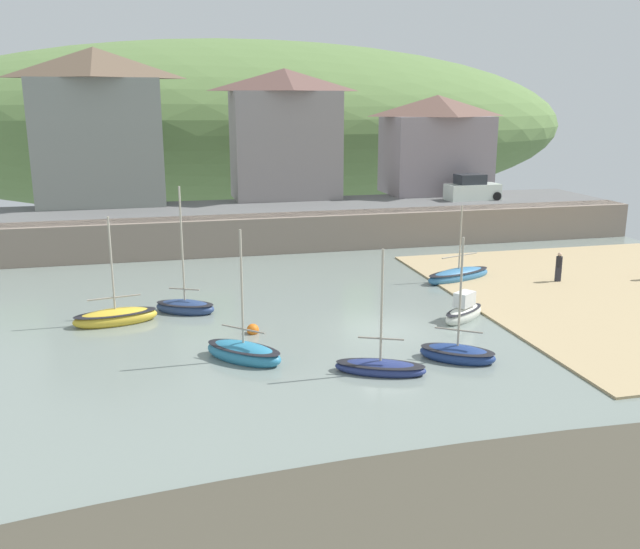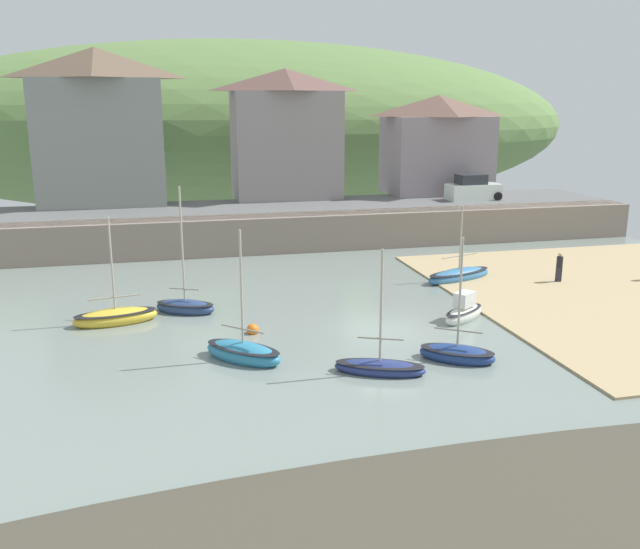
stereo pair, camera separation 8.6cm
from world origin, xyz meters
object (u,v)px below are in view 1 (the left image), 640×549
Objects in this scene: waterfront_building_centre at (285,133)px; sailboat_far_left at (457,353)px; waterfront_building_right at (436,144)px; waterfront_building_left at (99,126)px; sailboat_blue_trim at (459,275)px; parked_car_near_slipway at (472,189)px; dinghy_open_wooden at (244,352)px; person_near_water at (559,266)px; mooring_buoy at (253,330)px; sailboat_nearest_shore at (464,312)px; fishing_boat_green at (185,307)px; rowboat_small_beached at (380,367)px; motorboat_with_cabin at (116,317)px.

sailboat_far_left is (1.08, -29.50, -7.06)m from waterfront_building_centre.
sailboat_far_left is at bearing -111.02° from waterfront_building_right.
waterfront_building_left is 2.19× the size of sailboat_far_left.
parked_car_near_slipway reaches higher than sailboat_blue_trim.
sailboat_blue_trim is 16.20m from dinghy_open_wooden.
person_near_water is 3.04× the size of mooring_buoy.
waterfront_building_left is at bearing 141.18° from person_near_water.
parked_car_near_slipway reaches higher than sailboat_nearest_shore.
sailboat_nearest_shore is at bearing 7.72° from fishing_boat_green.
sailboat_blue_trim is at bearing 26.50° from mooring_buoy.
sailboat_nearest_shore is 1.74× the size of person_near_water.
parked_car_near_slipway is 7.84× the size of mooring_buoy.
waterfront_building_right is (12.42, 0.00, -0.96)m from waterfront_building_centre.
sailboat_far_left is (9.97, -8.77, -0.02)m from fishing_boat_green.
dinghy_open_wooden is 31.03m from parked_car_near_slipway.
dinghy_open_wooden is 1.28× the size of parked_car_near_slipway.
sailboat_blue_trim is 5.44m from person_near_water.
rowboat_small_beached is at bearing -94.28° from waterfront_building_centre.
motorboat_with_cabin is at bearing 174.48° from dinghy_open_wooden.
sailboat_far_left is 9.45× the size of mooring_buoy.
dinghy_open_wooden is 3.13m from mooring_buoy.
motorboat_with_cabin is 1.05× the size of rowboat_small_beached.
dinghy_open_wooden is (-10.50, -2.63, -0.06)m from sailboat_nearest_shore.
motorboat_with_cabin is at bearing 170.89° from sailboat_blue_trim.
parked_car_near_slipway is 28.30m from mooring_buoy.
waterfront_building_centre is at bearing 50.10° from motorboat_with_cabin.
fishing_boat_green is 3.27m from motorboat_with_cabin.
sailboat_nearest_shore is at bearing -2.37° from mooring_buoy.
dinghy_open_wooden reaches higher than person_near_water.
rowboat_small_beached is 1.16× the size of parked_car_near_slipway.
rowboat_small_beached is at bearing -124.58° from parked_car_near_slipway.
waterfront_building_right is 33.22m from motorboat_with_cabin.
sailboat_nearest_shore is at bearing -22.67° from motorboat_with_cabin.
waterfront_building_right is 20.20m from sailboat_blue_trim.
waterfront_building_right is 20.82m from person_near_water.
person_near_water is (18.38, 7.45, 0.68)m from dinghy_open_wooden.
waterfront_building_left is at bearing 150.94° from sailboat_far_left.
rowboat_small_beached is (-2.25, -30.03, -7.09)m from waterfront_building_centre.
rowboat_small_beached is (-14.66, -30.03, -6.13)m from waterfront_building_right.
sailboat_blue_trim is at bearing 160.34° from person_near_water.
fishing_boat_green reaches higher than parked_car_near_slipway.
waterfront_building_centre is 1.93× the size of sailboat_far_left.
motorboat_with_cabin is 3.14× the size of person_near_water.
sailboat_far_left is at bearing -34.44° from mooring_buoy.
dinghy_open_wooden reaches higher than rowboat_small_beached.
dinghy_open_wooden is 10.06× the size of mooring_buoy.
waterfront_building_centre is 29.26m from dinghy_open_wooden.
mooring_buoy is at bearing -104.20° from waterfront_building_centre.
waterfront_building_left is 2.41× the size of sailboat_blue_trim.
person_near_water is (13.63, 9.94, 0.76)m from rowboat_small_beached.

